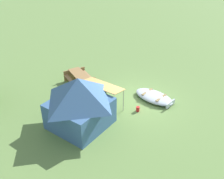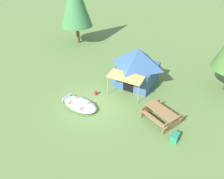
{
  "view_description": "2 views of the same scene",
  "coord_description": "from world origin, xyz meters",
  "px_view_note": "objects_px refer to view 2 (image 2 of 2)",
  "views": [
    {
      "loc": [
        -7.18,
        10.73,
        8.45
      ],
      "look_at": [
        0.6,
        1.53,
        1.24
      ],
      "focal_mm": 41.57,
      "sensor_mm": 36.0,
      "label": 1
    },
    {
      "loc": [
        6.53,
        -8.15,
        8.26
      ],
      "look_at": [
        0.6,
        0.89,
        0.87
      ],
      "focal_mm": 33.14,
      "sensor_mm": 36.0,
      "label": 2
    }
  ],
  "objects_px": {
    "beached_rowboat": "(80,104)",
    "picnic_table": "(161,114)",
    "pine_tree_back_left": "(75,1)",
    "canvas_cabin_tent": "(137,66)",
    "cooler_box": "(175,137)",
    "fuel_can": "(96,93)"
  },
  "relations": [
    {
      "from": "picnic_table",
      "to": "pine_tree_back_left",
      "type": "distance_m",
      "value": 14.1
    },
    {
      "from": "beached_rowboat",
      "to": "canvas_cabin_tent",
      "type": "bearing_deg",
      "value": 70.09
    },
    {
      "from": "beached_rowboat",
      "to": "picnic_table",
      "type": "distance_m",
      "value": 4.98
    },
    {
      "from": "beached_rowboat",
      "to": "fuel_can",
      "type": "relative_size",
      "value": 8.72
    },
    {
      "from": "picnic_table",
      "to": "pine_tree_back_left",
      "type": "height_order",
      "value": "pine_tree_back_left"
    },
    {
      "from": "pine_tree_back_left",
      "to": "fuel_can",
      "type": "bearing_deg",
      "value": -42.38
    },
    {
      "from": "pine_tree_back_left",
      "to": "cooler_box",
      "type": "bearing_deg",
      "value": -30.06
    },
    {
      "from": "beached_rowboat",
      "to": "picnic_table",
      "type": "relative_size",
      "value": 1.09
    },
    {
      "from": "beached_rowboat",
      "to": "fuel_can",
      "type": "height_order",
      "value": "beached_rowboat"
    },
    {
      "from": "picnic_table",
      "to": "cooler_box",
      "type": "distance_m",
      "value": 1.55
    },
    {
      "from": "beached_rowboat",
      "to": "canvas_cabin_tent",
      "type": "xyz_separation_m",
      "value": [
        1.61,
        4.45,
        1.21
      ]
    },
    {
      "from": "beached_rowboat",
      "to": "canvas_cabin_tent",
      "type": "distance_m",
      "value": 4.88
    },
    {
      "from": "canvas_cabin_tent",
      "to": "picnic_table",
      "type": "height_order",
      "value": "canvas_cabin_tent"
    },
    {
      "from": "picnic_table",
      "to": "pine_tree_back_left",
      "type": "bearing_deg",
      "value": 150.93
    },
    {
      "from": "beached_rowboat",
      "to": "pine_tree_back_left",
      "type": "distance_m",
      "value": 11.6
    },
    {
      "from": "canvas_cabin_tent",
      "to": "picnic_table",
      "type": "distance_m",
      "value": 4.32
    },
    {
      "from": "picnic_table",
      "to": "cooler_box",
      "type": "relative_size",
      "value": 3.93
    },
    {
      "from": "beached_rowboat",
      "to": "cooler_box",
      "type": "height_order",
      "value": "cooler_box"
    },
    {
      "from": "canvas_cabin_tent",
      "to": "pine_tree_back_left",
      "type": "bearing_deg",
      "value": 156.91
    },
    {
      "from": "canvas_cabin_tent",
      "to": "cooler_box",
      "type": "distance_m",
      "value": 5.87
    },
    {
      "from": "cooler_box",
      "to": "beached_rowboat",
      "type": "bearing_deg",
      "value": -173.99
    },
    {
      "from": "beached_rowboat",
      "to": "cooler_box",
      "type": "distance_m",
      "value": 5.93
    }
  ]
}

